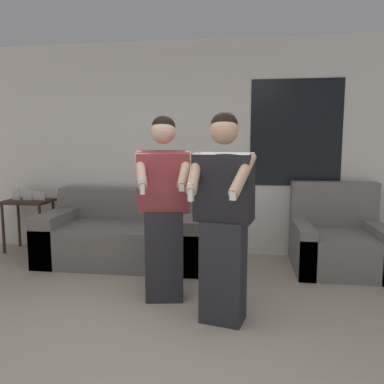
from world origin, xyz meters
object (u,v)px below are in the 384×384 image
(armchair, at_px, (338,242))
(person_left, at_px, (164,209))
(side_table, at_px, (28,207))
(person_right, at_px, (223,219))
(couch, at_px, (126,236))

(armchair, distance_m, person_left, 2.15)
(side_table, distance_m, person_right, 3.15)
(person_left, bearing_deg, side_table, 148.23)
(couch, height_order, person_right, person_right)
(armchair, bearing_deg, side_table, 176.81)
(side_table, relative_size, person_left, 0.50)
(couch, xyz_separation_m, person_right, (1.26, -1.43, 0.54))
(armchair, xyz_separation_m, person_right, (-1.23, -1.45, 0.53))
(armchair, relative_size, person_right, 0.60)
(couch, distance_m, person_left, 1.39)
(armchair, height_order, person_right, person_right)
(armchair, distance_m, person_right, 1.97)
(person_right, bearing_deg, couch, 131.38)
(couch, distance_m, person_right, 1.97)
(armchair, height_order, person_left, person_left)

